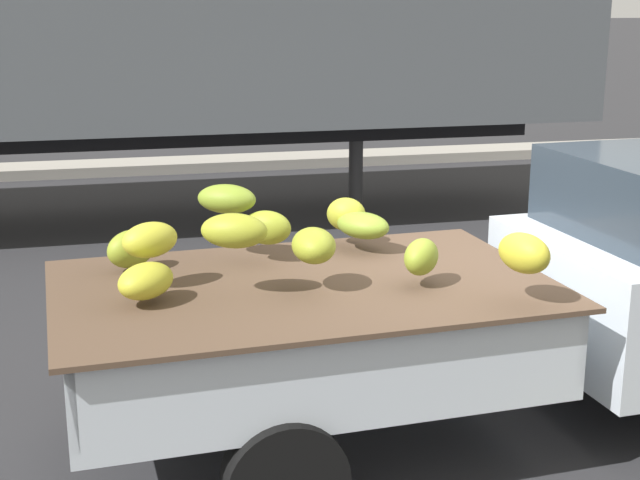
% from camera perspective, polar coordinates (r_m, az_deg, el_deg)
% --- Properties ---
extents(ground, '(220.00, 220.00, 0.00)m').
position_cam_1_polar(ground, '(6.40, 11.11, -10.07)').
color(ground, '#28282B').
extents(curb_strip, '(80.00, 0.80, 0.16)m').
position_cam_1_polar(curb_strip, '(14.97, -3.56, 4.94)').
color(curb_strip, gray).
rests_on(curb_strip, ground).
extents(pickup_truck, '(5.11, 2.06, 1.70)m').
position_cam_1_polar(pickup_truck, '(6.12, 17.05, -2.74)').
color(pickup_truck, silver).
rests_on(pickup_truck, ground).
extents(semi_trailer, '(12.02, 2.72, 3.95)m').
position_cam_1_polar(semi_trailer, '(10.98, -15.29, 13.74)').
color(semi_trailer, '#4C5156').
rests_on(semi_trailer, ground).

